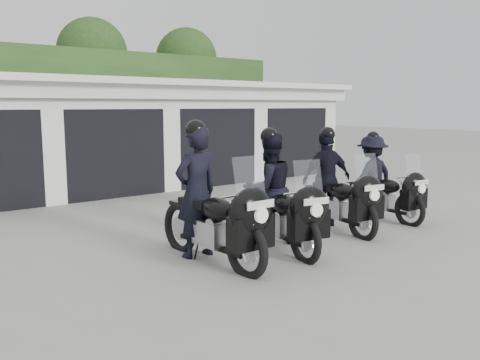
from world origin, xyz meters
TOP-DOWN VIEW (x-y plane):
  - ground at (0.00, 0.00)m, footprint 80.00×80.00m
  - garage_block at (-0.00, 8.06)m, footprint 16.40×6.80m
  - background_vegetation at (0.37, 12.92)m, footprint 20.00×3.90m
  - police_bike_a at (-1.21, -0.28)m, footprint 0.76×2.47m
  - police_bike_b at (0.06, -0.28)m, footprint 1.10×2.27m
  - police_bike_c at (1.77, 0.01)m, footprint 1.16×2.22m
  - police_bike_d at (3.18, 0.04)m, footprint 1.13×2.09m

SIDE VIEW (x-z plane):
  - ground at x=0.00m, z-range 0.00..0.00m
  - police_bike_d at x=3.18m, z-range -0.13..1.68m
  - police_bike_c at x=1.77m, z-range -0.15..1.80m
  - police_bike_b at x=0.06m, z-range -0.16..1.84m
  - police_bike_a at x=-1.21m, z-range -0.22..1.92m
  - garage_block at x=0.00m, z-range -0.06..2.90m
  - background_vegetation at x=0.37m, z-range -0.13..5.67m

